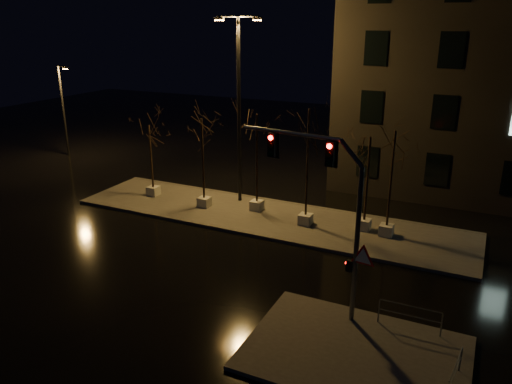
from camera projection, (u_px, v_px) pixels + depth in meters
The scene contains 14 objects.
ground at pixel (211, 264), 22.24m from camera, with size 90.00×90.00×0.00m, color black.
median at pixel (266, 217), 27.33m from camera, with size 22.00×5.00×0.15m, color #43403C.
sidewalk_corner at pixel (355, 353), 16.17m from camera, with size 7.00×5.00×0.15m, color #43403C.
tree_0 at pixel (150, 141), 29.43m from camera, with size 1.80×1.80×4.46m.
tree_1 at pixel (202, 139), 27.38m from camera, with size 1.80×1.80×5.24m.
tree_2 at pixel (257, 136), 26.77m from camera, with size 1.80×1.80×5.59m.
tree_3 at pixel (308, 136), 24.66m from camera, with size 1.80×1.80×6.24m.
tree_4 at pixel (369, 158), 24.31m from camera, with size 1.80×1.80×4.96m.
tree_5 at pixel (393, 155), 23.50m from camera, with size 1.80×1.80×5.45m.
traffic_signal_mast at pixel (330, 201), 17.02m from camera, with size 5.31×0.87×6.54m.
streetlight_main at pixel (239, 99), 27.73m from camera, with size 2.57×0.95×10.39m.
streetlight_far at pixel (64, 107), 38.88m from camera, with size 1.37×0.54×7.05m.
guard_rail_a at pixel (410, 314), 17.12m from camera, with size 2.15×0.07×0.93m.
guard_rail_b at pixel (455, 372), 14.34m from camera, with size 0.26×1.85×0.88m.
Camera 1 is at (10.44, -17.15, 10.30)m, focal length 35.00 mm.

